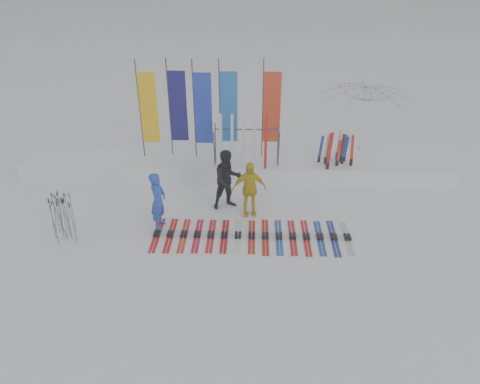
{
  "coord_description": "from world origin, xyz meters",
  "views": [
    {
      "loc": [
        0.55,
        -9.39,
        7.05
      ],
      "look_at": [
        0.2,
        1.6,
        1.0
      ],
      "focal_mm": 35.0,
      "sensor_mm": 36.0,
      "label": 1
    }
  ],
  "objects_px": {
    "person_black": "(228,180)",
    "person_blue": "(158,201)",
    "tent_canopy": "(363,123)",
    "ski_rack": "(247,141)",
    "ski_row": "(252,236)",
    "person_yellow": "(249,189)"
  },
  "relations": [
    {
      "from": "person_black",
      "to": "ski_row",
      "type": "relative_size",
      "value": 0.34
    },
    {
      "from": "tent_canopy",
      "to": "ski_rack",
      "type": "height_order",
      "value": "tent_canopy"
    },
    {
      "from": "person_black",
      "to": "tent_canopy",
      "type": "height_order",
      "value": "tent_canopy"
    },
    {
      "from": "person_blue",
      "to": "ski_row",
      "type": "relative_size",
      "value": 0.31
    },
    {
      "from": "person_black",
      "to": "ski_rack",
      "type": "height_order",
      "value": "ski_rack"
    },
    {
      "from": "tent_canopy",
      "to": "ski_rack",
      "type": "relative_size",
      "value": 1.53
    },
    {
      "from": "tent_canopy",
      "to": "ski_row",
      "type": "bearing_deg",
      "value": -127.07
    },
    {
      "from": "tent_canopy",
      "to": "ski_rack",
      "type": "xyz_separation_m",
      "value": [
        -3.98,
        -1.72,
        -0.02
      ]
    },
    {
      "from": "person_black",
      "to": "ski_rack",
      "type": "bearing_deg",
      "value": 50.02
    },
    {
      "from": "ski_rack",
      "to": "person_blue",
      "type": "bearing_deg",
      "value": -129.41
    },
    {
      "from": "person_blue",
      "to": "tent_canopy",
      "type": "relative_size",
      "value": 0.52
    },
    {
      "from": "person_yellow",
      "to": "ski_rack",
      "type": "distance_m",
      "value": 2.16
    },
    {
      "from": "tent_canopy",
      "to": "person_yellow",
      "type": "bearing_deg",
      "value": -135.49
    },
    {
      "from": "person_blue",
      "to": "ski_rack",
      "type": "relative_size",
      "value": 0.8
    },
    {
      "from": "person_blue",
      "to": "person_black",
      "type": "xyz_separation_m",
      "value": [
        1.81,
        1.13,
        0.08
      ]
    },
    {
      "from": "ski_row",
      "to": "person_yellow",
      "type": "bearing_deg",
      "value": 95.22
    },
    {
      "from": "person_black",
      "to": "person_blue",
      "type": "bearing_deg",
      "value": -171.36
    },
    {
      "from": "person_black",
      "to": "person_yellow",
      "type": "relative_size",
      "value": 1.1
    },
    {
      "from": "ski_row",
      "to": "tent_canopy",
      "type": "bearing_deg",
      "value": 52.93
    },
    {
      "from": "person_black",
      "to": "person_yellow",
      "type": "height_order",
      "value": "person_black"
    },
    {
      "from": "person_black",
      "to": "person_yellow",
      "type": "bearing_deg",
      "value": -55.07
    },
    {
      "from": "ski_row",
      "to": "person_black",
      "type": "bearing_deg",
      "value": 115.11
    }
  ]
}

